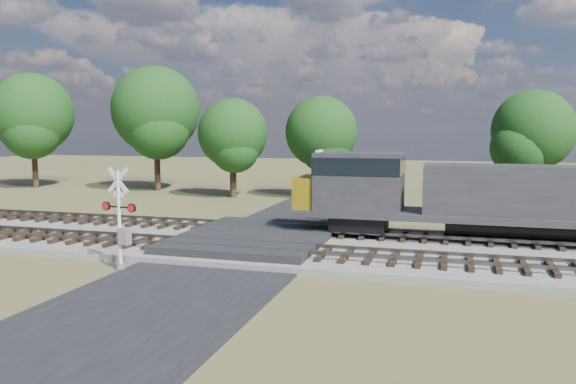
% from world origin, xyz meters
% --- Properties ---
extents(ground, '(160.00, 160.00, 0.00)m').
position_xyz_m(ground, '(0.00, 0.00, 0.00)').
color(ground, brown).
rests_on(ground, ground).
extents(ballast_bed, '(140.00, 10.00, 0.30)m').
position_xyz_m(ballast_bed, '(10.00, 0.50, 0.15)').
color(ballast_bed, gray).
rests_on(ballast_bed, ground).
extents(road, '(7.00, 60.00, 0.08)m').
position_xyz_m(road, '(0.00, 0.00, 0.04)').
color(road, black).
rests_on(road, ground).
extents(crossing_panel, '(7.00, 9.00, 0.62)m').
position_xyz_m(crossing_panel, '(0.00, 0.50, 0.32)').
color(crossing_panel, '#262628').
rests_on(crossing_panel, ground).
extents(track_near, '(140.00, 2.60, 0.33)m').
position_xyz_m(track_near, '(3.12, -2.00, 0.41)').
color(track_near, black).
rests_on(track_near, ballast_bed).
extents(track_far, '(140.00, 2.60, 0.33)m').
position_xyz_m(track_far, '(3.12, 3.00, 0.41)').
color(track_far, black).
rests_on(track_far, ballast_bed).
extents(crossing_signal_near, '(1.68, 0.42, 4.20)m').
position_xyz_m(crossing_signal_near, '(-3.53, -5.67, 1.75)').
color(crossing_signal_near, silver).
rests_on(crossing_signal_near, ground).
extents(crossing_signal_far, '(1.68, 0.36, 4.18)m').
position_xyz_m(crossing_signal_far, '(3.08, 7.55, 1.74)').
color(crossing_signal_far, silver).
rests_on(crossing_signal_far, ground).
extents(equipment_shed, '(5.00, 5.00, 3.30)m').
position_xyz_m(equipment_shed, '(12.66, 12.34, 1.67)').
color(equipment_shed, '#4D3821').
rests_on(equipment_shed, ground).
extents(treeline, '(82.17, 9.94, 11.47)m').
position_xyz_m(treeline, '(2.91, 20.50, 6.49)').
color(treeline, black).
rests_on(treeline, ground).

